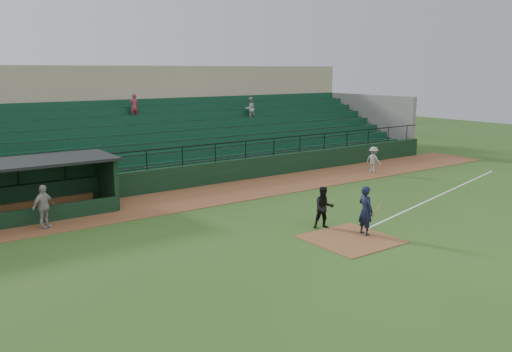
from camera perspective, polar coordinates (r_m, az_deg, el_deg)
ground at (r=20.46m, az=8.21°, el=-6.12°), size 90.00×90.00×0.00m
warning_track at (r=26.59m, az=-3.76°, el=-1.88°), size 40.00×4.00×0.03m
home_plate_dirt at (r=19.79m, az=10.22°, el=-6.76°), size 3.00×3.00×0.03m
foul_line at (r=27.11m, az=18.77°, el=-2.24°), size 17.49×4.44×0.01m
stadium_structure at (r=33.59m, az=-11.47°, el=4.68°), size 38.00×13.08×6.40m
dugout at (r=24.37m, az=-25.75°, el=-1.07°), size 8.90×3.20×2.42m
batter_at_plate at (r=20.20m, az=11.80°, el=-3.69°), size 1.05×0.73×1.89m
umpire at (r=20.77m, az=7.37°, el=-3.43°), size 1.01×0.93×1.67m
runner at (r=32.30m, az=12.63°, el=1.72°), size 0.70×1.08×1.59m
dugout_player_a at (r=22.14m, az=-22.05°, el=-3.10°), size 1.09×0.85×1.73m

